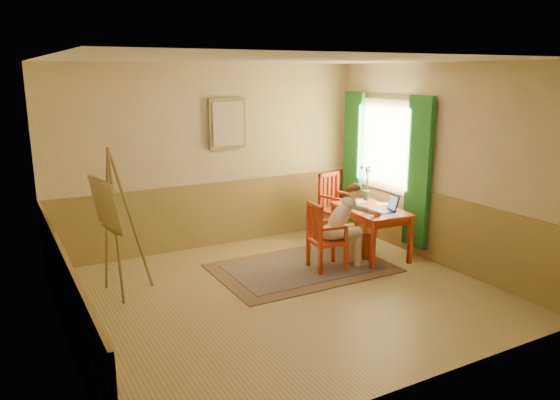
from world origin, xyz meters
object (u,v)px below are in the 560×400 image
figure (345,222)px  easel (109,210)px  table (370,214)px  chair_left (324,237)px  chair_back (336,206)px  laptop (385,209)px

figure → easel: size_ratio=0.65×
table → chair_left: chair_left is taller
chair_back → easel: bearing=-170.5°
figure → laptop: bearing=-2.9°
table → chair_back: (0.04, 0.94, -0.09)m
figure → chair_left: bearing=173.7°
table → chair_back: chair_back is taller
table → easel: bearing=175.0°
chair_left → figure: size_ratio=0.80×
table → laptop: 0.30m
laptop → easel: size_ratio=0.24×
chair_back → laptop: bearing=-89.7°
laptop → easel: easel is taller
table → figure: (-0.63, -0.23, 0.03)m
chair_left → easel: 2.82m
chair_back → figure: 1.35m
figure → easel: 3.10m
figure → easel: (-3.02, 0.55, 0.43)m
easel → chair_back: bearing=9.5°
laptop → figure: bearing=177.1°
table → laptop: size_ratio=2.88×
chair_back → easel: (-3.69, -0.62, 0.54)m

